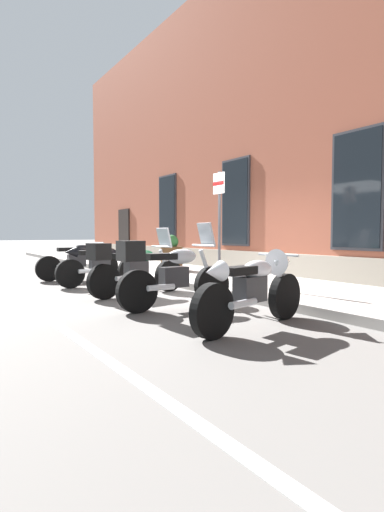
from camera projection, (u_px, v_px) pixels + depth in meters
name	position (u px, v px, depth m)	size (l,w,h in m)	color
ground_plane	(189.00, 290.00, 8.45)	(140.00, 140.00, 0.00)	#565451
sidewalk	(242.00, 282.00, 9.25)	(33.53, 2.92, 0.14)	gray
lane_stripe	(29.00, 305.00, 6.69)	(33.53, 0.12, 0.01)	silver
brick_pub_facade	(379.00, 123.00, 11.96)	(27.53, 7.90, 9.01)	brown
motorcycle_black_naked	(79.00, 261.00, 10.36)	(0.62, 2.13, 0.97)	black
motorcycle_black_sport	(105.00, 262.00, 9.14)	(0.62, 2.10, 1.01)	black
motorcycle_green_touring	(133.00, 267.00, 7.64)	(0.73, 2.15, 1.31)	black
motorcycle_silver_touring	(171.00, 273.00, 6.30)	(0.62, 2.04, 1.38)	black
motorcycle_white_sport	(257.00, 285.00, 5.08)	(0.72, 2.13, 0.99)	black
parking_sign	(219.00, 211.00, 8.50)	(0.36, 0.07, 2.36)	#4C4C51
barrel_planter	(172.00, 255.00, 11.55)	(0.66, 0.66, 1.02)	brown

